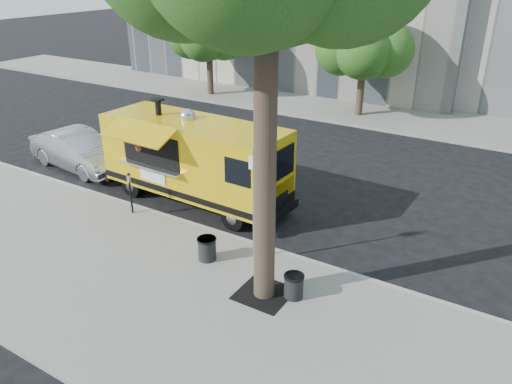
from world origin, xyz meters
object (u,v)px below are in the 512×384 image
(trash_bin_left, at_px, (294,285))
(food_truck, at_px, (193,158))
(far_tree_a, at_px, (208,30))
(sign_post, at_px, (254,199))
(far_tree_b, at_px, (365,40))
(trash_bin_right, at_px, (207,248))
(sedan, at_px, (78,150))
(parking_meter, at_px, (130,188))

(trash_bin_left, bearing_deg, food_truck, 149.51)
(far_tree_a, bearing_deg, sign_post, -50.17)
(sign_post, bearing_deg, far_tree_a, 129.83)
(far_tree_b, bearing_deg, trash_bin_left, -74.45)
(trash_bin_right, bearing_deg, sign_post, 36.29)
(food_truck, distance_m, trash_bin_right, 3.99)
(trash_bin_left, bearing_deg, sign_post, 149.83)
(sedan, bearing_deg, trash_bin_left, -99.85)
(trash_bin_left, bearing_deg, trash_bin_right, 174.49)
(sedan, relative_size, trash_bin_left, 7.51)
(far_tree_b, bearing_deg, far_tree_a, -177.46)
(parking_meter, height_order, food_truck, food_truck)
(trash_bin_right, bearing_deg, food_truck, 132.40)
(sign_post, relative_size, food_truck, 0.45)
(parking_meter, xyz_separation_m, food_truck, (0.97, 1.92, 0.53))
(trash_bin_left, bearing_deg, sedan, 164.01)
(sign_post, xyz_separation_m, trash_bin_left, (1.69, -0.98, -1.39))
(sedan, bearing_deg, trash_bin_right, -103.08)
(sedan, distance_m, trash_bin_left, 11.28)
(far_tree_a, xyz_separation_m, sedan, (2.40, -11.72, -3.05))
(far_tree_a, distance_m, trash_bin_left, 20.15)
(far_tree_a, relative_size, trash_bin_right, 8.72)
(far_tree_a, height_order, food_truck, far_tree_a)
(trash_bin_left, bearing_deg, far_tree_a, 131.75)
(far_tree_a, xyz_separation_m, sign_post, (11.55, -13.85, -1.93))
(far_tree_b, relative_size, parking_meter, 4.12)
(far_tree_b, distance_m, trash_bin_right, 15.42)
(far_tree_a, bearing_deg, sedan, -78.45)
(trash_bin_right, bearing_deg, parking_meter, 165.48)
(trash_bin_left, distance_m, trash_bin_right, 2.68)
(far_tree_b, distance_m, parking_meter, 14.48)
(sign_post, distance_m, food_truck, 4.18)
(far_tree_b, bearing_deg, food_truck, -94.86)
(far_tree_b, bearing_deg, trash_bin_right, -84.03)
(far_tree_b, xyz_separation_m, parking_meter, (-2.00, -14.05, -2.85))
(far_tree_a, height_order, trash_bin_left, far_tree_a)
(food_truck, height_order, trash_bin_right, food_truck)
(sign_post, distance_m, sedan, 9.46)
(far_tree_a, distance_m, trash_bin_right, 18.30)
(sign_post, distance_m, parking_meter, 4.64)
(far_tree_b, xyz_separation_m, sign_post, (2.55, -14.25, -1.98))
(food_truck, bearing_deg, far_tree_b, 87.12)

